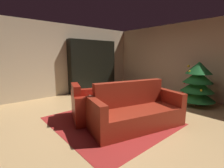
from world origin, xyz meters
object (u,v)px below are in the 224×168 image
armchair_red (87,107)px  book_stack_on_table (114,100)px  couch_red (136,112)px  decorated_tree (197,84)px  bookshelf_unit (96,67)px  bottle_on_table (115,100)px  coffee_table (115,104)px

armchair_red → book_stack_on_table: (0.39, 0.51, 0.16)m
couch_red → decorated_tree: 2.55m
bookshelf_unit → armchair_red: size_ratio=1.83×
bookshelf_unit → bottle_on_table: 3.47m
armchair_red → decorated_tree: bearing=68.4°
armchair_red → book_stack_on_table: size_ratio=5.29×
decorated_tree → bottle_on_table: bearing=-103.4°
armchair_red → couch_red: couch_red is taller
coffee_table → bottle_on_table: size_ratio=2.38×
couch_red → bottle_on_table: couch_red is taller
bookshelf_unit → coffee_table: bookshelf_unit is taller
couch_red → book_stack_on_table: (-0.61, -0.09, 0.15)m
coffee_table → bottle_on_table: bearing=-36.5°
book_stack_on_table → coffee_table: bearing=-9.9°
decorated_tree → couch_red: bearing=-95.4°
armchair_red → bottle_on_table: armchair_red is taller
bookshelf_unit → book_stack_on_table: bearing=-27.7°
bookshelf_unit → armchair_red: bookshelf_unit is taller
coffee_table → book_stack_on_table: bearing=170.1°
coffee_table → decorated_tree: bearing=73.0°
bookshelf_unit → coffee_table: (2.88, -1.50, -0.66)m
bookshelf_unit → couch_red: bookshelf_unit is taller
bookshelf_unit → coffee_table: bearing=-27.4°
armchair_red → coffee_table: bearing=48.9°
bookshelf_unit → decorated_tree: 3.86m
bottle_on_table → book_stack_on_table: bearing=148.7°
coffee_table → bottle_on_table: 0.24m
bookshelf_unit → decorated_tree: (3.68, 1.12, -0.35)m
couch_red → decorated_tree: decorated_tree is taller
coffee_table → bookshelf_unit: bearing=152.6°
armchair_red → book_stack_on_table: bearing=52.5°
armchair_red → coffee_table: (0.43, 0.50, 0.06)m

